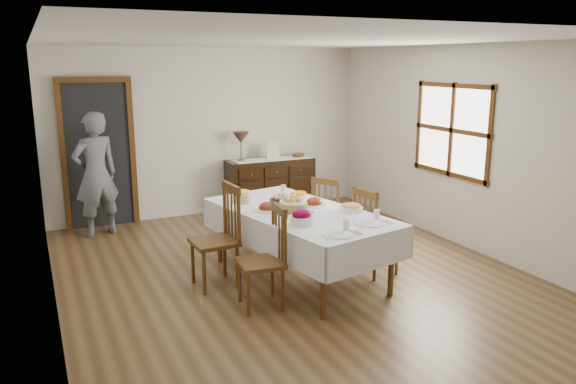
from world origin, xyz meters
name	(u,v)px	position (x,y,z in m)	size (l,w,h in m)	color
ground	(292,274)	(0.00, 0.00, 0.00)	(6.00, 6.00, 0.00)	brown
room_shell	(265,128)	(-0.15, 0.42, 1.64)	(5.02, 6.02, 2.65)	silver
dining_table	(299,219)	(0.03, -0.13, 0.69)	(1.60, 2.47, 0.78)	silver
chair_left_near	(266,257)	(-0.60, -0.66, 0.52)	(0.47, 0.47, 1.03)	#4C2D10
chair_left_far	(219,235)	(-0.84, 0.06, 0.56)	(0.48, 0.48, 1.11)	#4C2D10
chair_right_near	(373,231)	(0.84, -0.38, 0.51)	(0.48, 0.48, 1.01)	#4C2D10
chair_right_far	(329,213)	(0.80, 0.56, 0.49)	(0.56, 0.56, 0.97)	#4C2D10
sideboard	(270,185)	(0.90, 2.72, 0.43)	(1.42, 0.52, 0.85)	black
person	(96,170)	(-1.80, 2.49, 0.92)	(0.58, 0.37, 1.85)	slate
bread_basket	(293,205)	(-0.03, -0.10, 0.85)	(0.32, 0.32, 0.17)	olive
egg_basket	(281,200)	(-0.01, 0.26, 0.82)	(0.27, 0.27, 0.11)	black
ham_platter_a	(267,208)	(-0.28, 0.04, 0.81)	(0.31, 0.31, 0.11)	white
ham_platter_b	(314,203)	(0.29, 0.01, 0.81)	(0.29, 0.29, 0.11)	white
beet_bowl	(302,218)	(-0.18, -0.61, 0.85)	(0.24, 0.24, 0.16)	white
carrot_bowl	(299,196)	(0.25, 0.34, 0.82)	(0.22, 0.22, 0.09)	white
pineapple_bowl	(241,197)	(-0.42, 0.49, 0.85)	(0.22, 0.22, 0.14)	tan
casserole_dish	(352,208)	(0.54, -0.38, 0.82)	(0.25, 0.25, 0.08)	white
butter_dish	(307,213)	(0.00, -0.37, 0.82)	(0.16, 0.12, 0.07)	white
setting_left	(342,231)	(0.03, -1.05, 0.80)	(0.44, 0.31, 0.10)	white
setting_right	(373,221)	(0.51, -0.87, 0.80)	(0.44, 0.31, 0.10)	white
glass_far_a	(249,196)	(-0.30, 0.55, 0.84)	(0.07, 0.07, 0.10)	silver
glass_far_b	(283,189)	(0.23, 0.72, 0.83)	(0.06, 0.06, 0.10)	silver
runner	(273,159)	(0.93, 2.69, 0.85)	(1.30, 0.35, 0.01)	white
table_lamp	(241,139)	(0.42, 2.74, 1.20)	(0.26, 0.26, 0.46)	brown
picture_frame	(273,151)	(0.93, 2.68, 0.99)	(0.22, 0.08, 0.28)	beige
deco_bowl	(298,155)	(1.40, 2.71, 0.88)	(0.20, 0.20, 0.06)	#4C2D10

